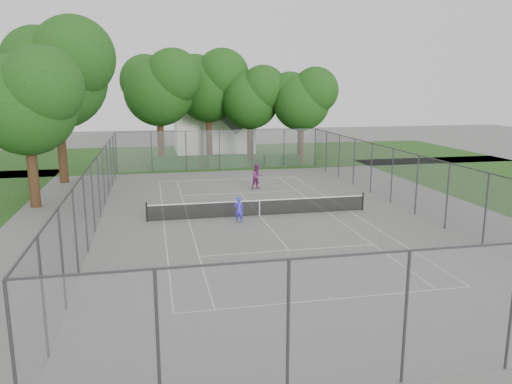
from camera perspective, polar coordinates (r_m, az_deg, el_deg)
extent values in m
plane|color=#62605E|center=(28.96, 0.41, -2.72)|extent=(120.00, 120.00, 0.00)
cube|color=#1D4413|center=(54.21, -5.44, 4.13)|extent=(60.00, 20.00, 0.00)
cube|color=beige|center=(18.15, 8.55, -12.03)|extent=(10.97, 0.06, 0.01)
cube|color=beige|center=(40.38, -3.17, 1.48)|extent=(10.97, 0.06, 0.01)
cube|color=beige|center=(28.35, -10.51, -3.24)|extent=(0.06, 23.77, 0.01)
cube|color=beige|center=(30.56, 10.51, -2.13)|extent=(0.06, 23.77, 0.01)
cube|color=beige|center=(28.41, -7.75, -3.12)|extent=(0.06, 23.77, 0.01)
cube|color=beige|center=(30.08, 8.10, -2.28)|extent=(0.06, 23.77, 0.01)
cube|color=beige|center=(23.01, 3.80, -6.66)|extent=(8.23, 0.06, 0.01)
cube|color=beige|center=(35.07, -1.81, -0.12)|extent=(8.23, 0.06, 0.01)
cube|color=beige|center=(28.96, 0.41, -2.71)|extent=(0.06, 12.80, 0.01)
cube|color=beige|center=(18.27, 8.39, -11.85)|extent=(0.06, 0.30, 0.01)
cube|color=beige|center=(40.24, -3.13, 1.44)|extent=(0.06, 0.30, 0.01)
cylinder|color=black|center=(28.21, -12.38, -2.25)|extent=(0.10, 0.10, 1.10)
cylinder|color=black|center=(30.79, 12.10, -1.06)|extent=(0.10, 0.10, 1.10)
cube|color=black|center=(28.85, 0.41, -1.86)|extent=(12.67, 0.01, 0.86)
cube|color=silver|center=(28.75, 0.41, -0.97)|extent=(12.77, 0.03, 0.06)
cube|color=silver|center=(28.86, 0.41, -1.88)|extent=(0.05, 0.02, 0.88)
cylinder|color=#38383D|center=(12.18, -26.03, -16.68)|extent=(0.08, 0.08, 3.50)
cylinder|color=#38383D|center=(44.84, -15.69, 4.35)|extent=(0.08, 0.08, 3.50)
cylinder|color=#38383D|center=(47.16, 6.76, 5.07)|extent=(0.08, 0.08, 3.50)
cube|color=slate|center=(13.20, 16.70, -13.65)|extent=(18.00, 0.02, 3.50)
cube|color=slate|center=(45.12, -4.18, 4.81)|extent=(18.00, 0.02, 3.50)
cube|color=slate|center=(28.11, -17.82, -0.10)|extent=(0.02, 34.00, 3.50)
cube|color=slate|center=(31.69, 16.53, 1.30)|extent=(0.02, 34.00, 3.50)
cube|color=#38383D|center=(12.56, 17.18, -6.41)|extent=(18.00, 0.05, 0.05)
cube|color=#38383D|center=(44.94, -4.21, 7.03)|extent=(18.00, 0.05, 0.05)
cube|color=#38383D|center=(27.82, -18.05, 3.43)|extent=(0.05, 34.00, 0.05)
cube|color=#38383D|center=(31.43, 16.72, 4.43)|extent=(0.05, 34.00, 0.05)
cylinder|color=#342013|center=(49.00, -10.82, 5.85)|extent=(0.65, 0.65, 4.61)
sphere|color=#143B10|center=(48.74, -11.04, 11.24)|extent=(6.56, 6.56, 6.56)
sphere|color=#143B10|center=(47.81, -9.47, 12.86)|extent=(5.25, 5.25, 5.25)
sphere|color=#143B10|center=(49.56, -12.46, 12.33)|extent=(4.92, 4.92, 4.92)
cylinder|color=#342013|center=(52.56, -5.38, 6.48)|extent=(0.65, 0.65, 4.74)
sphere|color=#143B10|center=(52.33, -5.48, 11.64)|extent=(6.74, 6.74, 6.74)
sphere|color=#143B10|center=(51.50, -3.85, 13.16)|extent=(5.39, 5.39, 5.39)
sphere|color=#143B10|center=(53.05, -6.91, 12.70)|extent=(5.05, 5.05, 5.05)
cylinder|color=#342013|center=(50.60, -0.67, 5.91)|extent=(0.62, 0.62, 4.01)
sphere|color=#143B10|center=(50.33, -0.68, 10.44)|extent=(5.70, 5.70, 5.70)
sphere|color=#143B10|center=(49.71, 0.83, 11.74)|extent=(4.56, 4.56, 4.56)
sphere|color=#143B10|center=(50.83, -1.97, 11.42)|extent=(4.28, 4.28, 4.28)
cylinder|color=#342013|center=(49.69, 5.12, 5.70)|extent=(0.61, 0.61, 3.92)
sphere|color=#143B10|center=(49.42, 5.20, 10.21)|extent=(5.57, 5.57, 5.57)
sphere|color=#143B10|center=(48.94, 6.79, 11.46)|extent=(4.46, 4.46, 4.46)
sphere|color=#143B10|center=(49.79, 3.89, 11.20)|extent=(4.18, 4.18, 4.18)
cylinder|color=#342013|center=(41.39, -21.30, 4.63)|extent=(0.68, 0.68, 5.29)
sphere|color=#143B10|center=(41.12, -21.87, 11.94)|extent=(7.53, 7.53, 7.53)
sphere|color=#143B10|center=(39.83, -20.12, 14.26)|extent=(6.02, 6.02, 6.02)
sphere|color=#143B10|center=(42.31, -23.57, 13.32)|extent=(5.64, 5.64, 5.64)
cylinder|color=#342013|center=(33.57, -24.12, 1.87)|extent=(0.62, 0.62, 4.13)
sphere|color=#143B10|center=(33.17, -24.73, 8.89)|extent=(5.88, 5.88, 5.88)
sphere|color=#143B10|center=(32.05, -23.18, 11.06)|extent=(4.70, 4.70, 4.70)
sphere|color=#143B10|center=(34.10, -26.30, 10.30)|extent=(4.41, 4.41, 4.41)
cube|color=#164315|center=(46.45, -9.35, 3.36)|extent=(4.16, 1.25, 1.04)
cube|color=#164315|center=(46.54, -3.29, 3.57)|extent=(3.58, 1.02, 1.13)
cube|color=#164315|center=(47.43, 2.92, 3.64)|extent=(3.28, 1.20, 0.99)
cube|color=white|center=(57.66, -4.90, 7.83)|extent=(8.60, 6.45, 6.45)
cube|color=#4E4E54|center=(57.52, -4.96, 11.03)|extent=(8.51, 6.66, 8.51)
imported|color=#3834C3|center=(27.38, -1.97, -2.03)|extent=(0.61, 0.49, 1.45)
imported|color=#7C2967|center=(36.31, 0.15, 1.78)|extent=(1.08, 0.96, 1.84)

